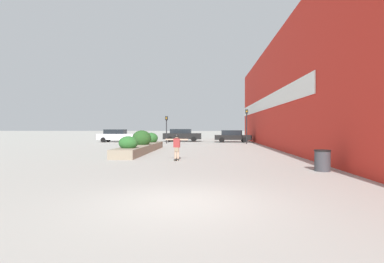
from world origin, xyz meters
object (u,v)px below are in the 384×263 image
Objects in this scene: skateboard at (177,159)px; skateboarder at (177,144)px; car_center_right at (232,136)px; traffic_light_left at (166,125)px; trash_bin at (322,160)px; car_center_left at (182,135)px; car_leftmost at (116,135)px; traffic_light_right at (247,121)px.

skateboarder reaches higher than skateboard.
traffic_light_left is at bearing -66.50° from car_center_right.
trash_bin is 26.77m from car_center_left.
skateboard is at bearing -80.05° from traffic_light_left.
skateboard is 0.25× the size of traffic_light_left.
car_leftmost is (-9.59, 19.99, -0.10)m from skateboarder.
skateboarder is 20.96m from car_center_right.
car_center_right is (4.58, 20.46, 0.68)m from skateboard.
car_center_right is (6.27, -1.45, -0.07)m from car_center_left.
trash_bin is 24.15m from car_center_right.
skateboard is 21.98m from car_center_left.
trash_bin is at bearing -88.52° from traffic_light_right.
traffic_light_left is at bearing 105.14° from skateboarder.
car_center_right reaches higher than trash_bin.
trash_bin reaches higher than skateboard.
traffic_light_right is (1.25, -3.79, 1.78)m from car_center_right.
skateboarder is at bearing -12.62° from car_center_right.
skateboarder is at bearing 25.63° from car_leftmost.
car_leftmost is at bearing 156.74° from traffic_light_left.
car_center_left is at bearing -103.02° from car_center_right.
traffic_light_left is at bearing -15.53° from car_center_left.
skateboard is 22.18m from car_leftmost.
car_leftmost is 8.13m from car_center_left.
car_leftmost is at bearing 167.84° from traffic_light_right.
traffic_light_right reaches higher than car_leftmost.
car_leftmost is at bearing 120.83° from skateboard.
trash_bin is 0.28× the size of traffic_light_left.
traffic_light_right is at bearing 18.22° from car_center_right.
traffic_light_left reaches higher than car_leftmost.
trash_bin is 0.23× the size of traffic_light_right.
traffic_light_left is at bearing 114.25° from trash_bin.
skateboard is 0.83m from skateboarder.
traffic_light_left reaches higher than car_center_left.
traffic_light_left is at bearing 105.14° from skateboard.
traffic_light_left is at bearing 66.74° from car_leftmost.
car_center_right is (4.58, 20.46, -0.15)m from skateboarder.
car_center_right is at bearing 82.58° from skateboard.
car_center_left is 5.09m from traffic_light_left.
car_leftmost is (-9.59, 19.99, 0.73)m from skateboard.
car_center_right is at bearing 76.98° from car_center_left.
traffic_light_right is at bearing 91.48° from trash_bin.
trash_bin is 0.20× the size of car_leftmost.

